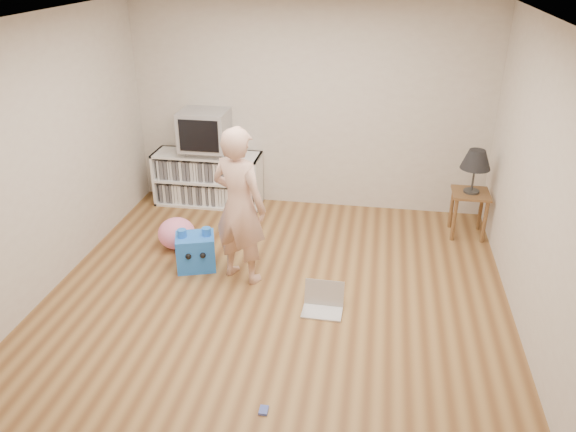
# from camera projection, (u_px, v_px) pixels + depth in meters

# --- Properties ---
(ground) EXTENTS (4.50, 4.50, 0.00)m
(ground) POSITION_uv_depth(u_px,v_px,m) (277.00, 295.00, 5.57)
(ground) COLOR brown
(ground) RESTS_ON ground
(walls) EXTENTS (4.52, 4.52, 2.60)m
(walls) POSITION_uv_depth(u_px,v_px,m) (276.00, 173.00, 5.01)
(walls) COLOR beige
(walls) RESTS_ON ground
(ceiling) EXTENTS (4.50, 4.50, 0.01)m
(ceiling) POSITION_uv_depth(u_px,v_px,m) (274.00, 20.00, 4.44)
(ceiling) COLOR white
(ceiling) RESTS_ON walls
(media_unit) EXTENTS (1.40, 0.45, 0.70)m
(media_unit) POSITION_uv_depth(u_px,v_px,m) (209.00, 178.00, 7.42)
(media_unit) COLOR white
(media_unit) RESTS_ON ground
(dvd_deck) EXTENTS (0.45, 0.35, 0.07)m
(dvd_deck) POSITION_uv_depth(u_px,v_px,m) (206.00, 151.00, 7.24)
(dvd_deck) COLOR gray
(dvd_deck) RESTS_ON media_unit
(crt_tv) EXTENTS (0.60, 0.53, 0.50)m
(crt_tv) POSITION_uv_depth(u_px,v_px,m) (205.00, 130.00, 7.11)
(crt_tv) COLOR #98989D
(crt_tv) RESTS_ON dvd_deck
(side_table) EXTENTS (0.42, 0.42, 0.55)m
(side_table) POSITION_uv_depth(u_px,v_px,m) (470.00, 203.00, 6.56)
(side_table) COLOR brown
(side_table) RESTS_ON ground
(table_lamp) EXTENTS (0.34, 0.34, 0.52)m
(table_lamp) POSITION_uv_depth(u_px,v_px,m) (476.00, 160.00, 6.33)
(table_lamp) COLOR #333333
(table_lamp) RESTS_ON side_table
(person) EXTENTS (0.70, 0.58, 1.63)m
(person) POSITION_uv_depth(u_px,v_px,m) (239.00, 206.00, 5.52)
(person) COLOR #D7A792
(person) RESTS_ON ground
(laptop) EXTENTS (0.38, 0.31, 0.26)m
(laptop) POSITION_uv_depth(u_px,v_px,m) (323.00, 302.00, 5.33)
(laptop) COLOR silver
(laptop) RESTS_ON ground
(playing_cards) EXTENTS (0.07, 0.09, 0.02)m
(playing_cards) POSITION_uv_depth(u_px,v_px,m) (264.00, 410.00, 4.18)
(playing_cards) COLOR #4558BA
(playing_cards) RESTS_ON ground
(plush_blue) EXTENTS (0.48, 0.43, 0.47)m
(plush_blue) POSITION_uv_depth(u_px,v_px,m) (196.00, 251.00, 5.96)
(plush_blue) COLOR blue
(plush_blue) RESTS_ON ground
(plush_pink) EXTENTS (0.44, 0.44, 0.36)m
(plush_pink) POSITION_uv_depth(u_px,v_px,m) (177.00, 233.00, 6.38)
(plush_pink) COLOR pink
(plush_pink) RESTS_ON ground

